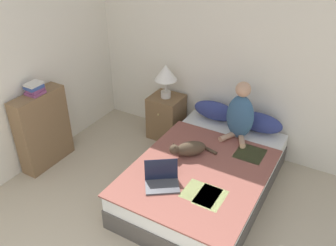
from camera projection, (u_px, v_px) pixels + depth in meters
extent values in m
cube|color=silver|center=(236.00, 60.00, 4.57)|extent=(5.13, 0.05, 2.55)
cube|color=silver|center=(3.00, 79.00, 4.05)|extent=(0.05, 4.77, 2.55)
cube|color=#4C4742|center=(205.00, 183.00, 4.25)|extent=(1.38, 2.15, 0.25)
cube|color=silver|center=(206.00, 169.00, 4.14)|extent=(1.36, 2.11, 0.19)
cube|color=brown|center=(198.00, 172.00, 3.93)|extent=(1.42, 1.72, 0.02)
cube|color=#B2BC70|center=(201.00, 193.00, 3.62)|extent=(0.36, 0.32, 0.01)
cube|color=#B2BC70|center=(210.00, 197.00, 3.57)|extent=(0.27, 0.35, 0.01)
cube|color=#B2BC70|center=(250.00, 154.00, 4.21)|extent=(0.33, 0.35, 0.01)
ellipsoid|color=navy|center=(215.00, 111.00, 4.84)|extent=(0.60, 0.22, 0.26)
ellipsoid|color=navy|center=(259.00, 122.00, 4.57)|extent=(0.60, 0.22, 0.26)
ellipsoid|color=#33567A|center=(240.00, 117.00, 4.38)|extent=(0.35, 0.19, 0.58)
sphere|color=tan|center=(243.00, 89.00, 4.19)|extent=(0.19, 0.19, 0.19)
cylinder|color=tan|center=(227.00, 136.00, 4.46)|extent=(0.17, 0.25, 0.07)
cylinder|color=tan|center=(242.00, 141.00, 4.38)|extent=(0.17, 0.25, 0.07)
ellipsoid|color=#473828|center=(191.00, 149.00, 4.14)|extent=(0.38, 0.38, 0.17)
sphere|color=#473828|center=(174.00, 149.00, 4.08)|extent=(0.12, 0.12, 0.12)
cone|color=#473828|center=(175.00, 148.00, 4.04)|extent=(0.05, 0.05, 0.05)
cone|color=#473828|center=(174.00, 145.00, 4.09)|extent=(0.05, 0.05, 0.05)
cylinder|color=#473828|center=(210.00, 150.00, 4.23)|extent=(0.20, 0.09, 0.04)
cube|color=#424247|center=(162.00, 187.00, 3.69)|extent=(0.42, 0.39, 0.02)
cube|color=black|center=(161.00, 169.00, 3.75)|extent=(0.32, 0.25, 0.22)
cube|color=brown|center=(166.00, 117.00, 5.22)|extent=(0.45, 0.43, 0.65)
sphere|color=tan|center=(158.00, 115.00, 4.98)|extent=(0.03, 0.03, 0.03)
cylinder|color=beige|center=(166.00, 94.00, 5.02)|extent=(0.14, 0.14, 0.09)
cylinder|color=beige|center=(166.00, 86.00, 4.95)|extent=(0.02, 0.02, 0.18)
cone|color=white|center=(166.00, 72.00, 4.85)|extent=(0.32, 0.32, 0.22)
cube|color=brown|center=(43.00, 129.00, 4.56)|extent=(0.23, 0.72, 1.02)
cube|color=#844270|center=(35.00, 93.00, 4.29)|extent=(0.19, 0.19, 0.04)
cube|color=#844270|center=(35.00, 89.00, 4.28)|extent=(0.17, 0.20, 0.04)
cube|color=#334C8E|center=(34.00, 87.00, 4.25)|extent=(0.17, 0.20, 0.04)
cube|color=beige|center=(34.00, 84.00, 4.23)|extent=(0.15, 0.20, 0.03)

